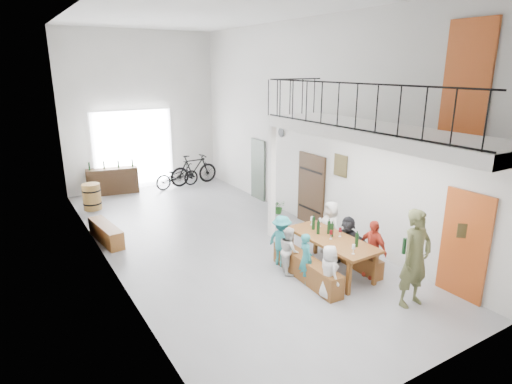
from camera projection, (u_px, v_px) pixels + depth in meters
floor at (219, 240)px, 10.98m from camera, size 12.00×12.00×0.00m
room_walls at (216, 99)px, 9.98m from camera, size 12.00×12.00×12.00m
gateway_portal at (134, 150)px, 15.25m from camera, size 2.80×0.08×2.80m
right_wall_decor at (353, 176)px, 10.30m from camera, size 0.07×8.28×5.07m
balcony at (374, 135)px, 8.57m from camera, size 1.52×5.62×4.00m
tasting_table at (331, 242)px, 9.06m from camera, size 0.92×2.15×0.79m
bench_inner at (306, 268)px, 8.89m from camera, size 0.44×2.10×0.48m
bench_wall at (351, 256)px, 9.54m from camera, size 0.31×1.78×0.41m
tableware at (330, 229)px, 9.12m from camera, size 0.48×1.74×0.35m
side_bench at (106, 233)px, 10.82m from camera, size 0.54×1.65×0.45m
oak_barrel at (92, 197)px, 13.20m from camera, size 0.55×0.55×0.82m
serving_counter at (113, 181)px, 14.84m from camera, size 1.76×0.75×0.90m
counter_bottles at (111, 165)px, 14.64m from camera, size 1.45×0.30×0.28m
guest_left_a at (329, 272)px, 8.11m from camera, size 0.42×0.57×1.06m
guest_left_b at (306, 258)px, 8.66m from camera, size 0.33×0.44×1.08m
guest_left_c at (289, 250)px, 9.10m from camera, size 0.54×0.61×1.03m
guest_left_d at (282, 241)px, 9.42m from camera, size 0.56×0.82×1.16m
guest_right_a at (372, 249)px, 8.90m from camera, size 0.32×0.74×1.26m
guest_right_b at (347, 240)px, 9.53m from camera, size 0.70×1.07×1.11m
guest_right_c at (331, 228)px, 10.01m from camera, size 0.49×0.68×1.29m
host_standing at (415, 258)px, 7.76m from camera, size 0.68×0.46×1.86m
potted_plant at (279, 207)px, 12.88m from camera, size 0.45×0.42×0.42m
bicycle_near at (177, 176)px, 15.55m from camera, size 1.76×0.80×0.89m
bicycle_far at (194, 170)px, 15.96m from camera, size 1.92×0.66×1.14m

